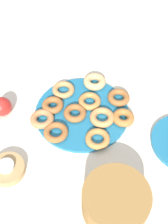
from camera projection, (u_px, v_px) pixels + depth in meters
ground_plane at (82, 113)px, 1.08m from camera, size 2.40×2.40×0.00m
donut_plate at (82, 112)px, 1.08m from camera, size 0.36×0.36×0.01m
donut_0 at (75, 113)px, 1.05m from camera, size 0.09×0.09×0.02m
donut_1 at (102, 117)px, 1.04m from camera, size 0.09×0.09×0.02m
donut_2 at (63, 90)px, 1.13m from camera, size 0.11×0.11×0.02m
donut_3 at (56, 132)px, 1.00m from camera, size 0.10×0.10×0.02m
donut_4 at (95, 82)px, 1.15m from camera, size 0.10×0.10×0.03m
donut_5 at (53, 105)px, 1.07m from camera, size 0.10×0.10×0.03m
donut_6 at (90, 101)px, 1.09m from camera, size 0.11×0.11×0.02m
donut_7 at (123, 118)px, 1.04m from camera, size 0.10×0.10×0.03m
donut_8 at (119, 97)px, 1.10m from camera, size 0.11×0.11×0.02m
donut_9 at (98, 139)px, 0.98m from camera, size 0.11×0.11×0.02m
donut_10 at (42, 119)px, 1.03m from camera, size 0.12×0.12×0.02m
candle_holder at (7, 169)px, 0.92m from camera, size 0.12×0.12×0.03m
tealight at (6, 166)px, 0.90m from camera, size 0.05×0.05×0.01m
basket at (117, 201)px, 0.81m from camera, size 0.20×0.20×0.10m
apple at (2, 107)px, 1.05m from camera, size 0.07×0.07×0.07m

